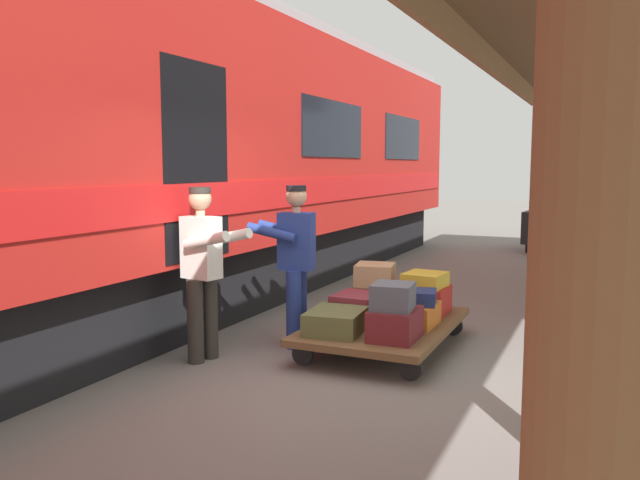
# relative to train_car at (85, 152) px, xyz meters

# --- Properties ---
(ground_plane) EXTENTS (60.00, 60.00, 0.00)m
(ground_plane) POSITION_rel_train_car_xyz_m (-3.46, 0.00, -2.06)
(ground_plane) COLOR slate
(train_car) EXTENTS (3.03, 20.07, 4.00)m
(train_car) POSITION_rel_train_car_xyz_m (0.00, 0.00, 0.00)
(train_car) COLOR #B21E19
(train_car) RESTS_ON ground_plane
(luggage_cart) EXTENTS (1.34, 2.11, 0.28)m
(luggage_cart) POSITION_rel_train_car_xyz_m (-3.25, -0.78, -1.82)
(luggage_cart) COLOR brown
(luggage_cart) RESTS_ON ground_plane
(suitcase_maroon_trunk) EXTENTS (0.43, 0.55, 0.29)m
(suitcase_maroon_trunk) POSITION_rel_train_car_xyz_m (-3.55, -0.20, -1.63)
(suitcase_maroon_trunk) COLOR maroon
(suitcase_maroon_trunk) RESTS_ON luggage_cart
(suitcase_brown_leather) EXTENTS (0.36, 0.57, 0.28)m
(suitcase_brown_leather) POSITION_rel_train_car_xyz_m (-2.95, -1.36, -1.64)
(suitcase_brown_leather) COLOR brown
(suitcase_brown_leather) RESTS_ON luggage_cart
(suitcase_burgundy_valise) EXTENTS (0.46, 0.54, 0.28)m
(suitcase_burgundy_valise) POSITION_rel_train_car_xyz_m (-2.95, -0.78, -1.64)
(suitcase_burgundy_valise) COLOR maroon
(suitcase_burgundy_valise) RESTS_ON luggage_cart
(suitcase_orange_carryall) EXTENTS (0.47, 0.54, 0.23)m
(suitcase_orange_carryall) POSITION_rel_train_car_xyz_m (-3.55, -0.78, -1.66)
(suitcase_orange_carryall) COLOR #CC6B23
(suitcase_orange_carryall) RESTS_ON luggage_cart
(suitcase_red_plastic) EXTENTS (0.43, 0.54, 0.30)m
(suitcase_red_plastic) POSITION_rel_train_car_xyz_m (-3.55, -1.36, -1.63)
(suitcase_red_plastic) COLOR #AD231E
(suitcase_red_plastic) RESTS_ON luggage_cart
(suitcase_olive_duffel) EXTENTS (0.58, 0.68, 0.22)m
(suitcase_olive_duffel) POSITION_rel_train_car_xyz_m (-2.95, -0.20, -1.67)
(suitcase_olive_duffel) COLOR brown
(suitcase_olive_duffel) RESTS_ON luggage_cart
(suitcase_yellow_case) EXTENTS (0.45, 0.48, 0.16)m
(suitcase_yellow_case) POSITION_rel_train_car_xyz_m (-3.53, -1.33, -1.40)
(suitcase_yellow_case) COLOR gold
(suitcase_yellow_case) RESTS_ON suitcase_red_plastic
(suitcase_slate_roller) EXTENTS (0.41, 0.43, 0.25)m
(suitcase_slate_roller) POSITION_rel_train_car_xyz_m (-3.54, -0.18, -1.37)
(suitcase_slate_roller) COLOR #4C515B
(suitcase_slate_roller) RESTS_ON suitcase_maroon_trunk
(suitcase_navy_fabric) EXTENTS (0.48, 0.44, 0.14)m
(suitcase_navy_fabric) POSITION_rel_train_car_xyz_m (-3.58, -0.76, -1.48)
(suitcase_navy_fabric) COLOR navy
(suitcase_navy_fabric) RESTS_ON suitcase_orange_carryall
(suitcase_tan_vintage) EXTENTS (0.50, 0.52, 0.24)m
(suitcase_tan_vintage) POSITION_rel_train_car_xyz_m (-2.95, -1.33, -1.38)
(suitcase_tan_vintage) COLOR tan
(suitcase_tan_vintage) RESTS_ON suitcase_brown_leather
(porter_in_overalls) EXTENTS (0.71, 0.50, 1.70)m
(porter_in_overalls) POSITION_rel_train_car_xyz_m (-2.34, -0.51, -1.14)
(porter_in_overalls) COLOR navy
(porter_in_overalls) RESTS_ON ground_plane
(porter_by_door) EXTENTS (0.71, 0.50, 1.70)m
(porter_by_door) POSITION_rel_train_car_xyz_m (-1.78, 0.33, -1.14)
(porter_by_door) COLOR #332D28
(porter_by_door) RESTS_ON ground_plane
(baggage_tug) EXTENTS (1.23, 1.78, 1.30)m
(baggage_tug) POSITION_rel_train_car_xyz_m (-4.20, -9.67, -1.43)
(baggage_tug) COLOR black
(baggage_tug) RESTS_ON ground_plane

